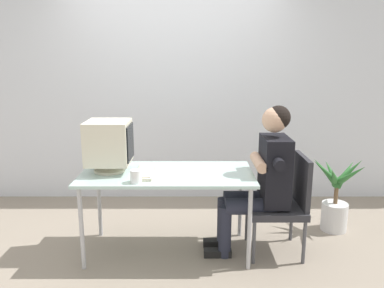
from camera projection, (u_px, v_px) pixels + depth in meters
The scene contains 9 objects.
ground_plane at pixel (168, 250), 3.43m from camera, with size 12.00×12.00×0.00m, color gray.
wall_back at pixel (199, 74), 4.46m from camera, with size 8.00×0.10×3.00m, color silver.
desk at pixel (167, 179), 3.28m from camera, with size 1.47×0.72×0.73m.
crt_monitor at pixel (108, 143), 3.24m from camera, with size 0.37×0.36×0.44m.
keyboard at pixel (145, 171), 3.25m from camera, with size 0.15×0.48×0.03m.
office_chair at pixel (283, 200), 3.31m from camera, with size 0.48×0.48×0.88m.
person_seated at pixel (262, 175), 3.26m from camera, with size 0.71×0.58×1.31m.
potted_plant at pixel (335, 195), 3.76m from camera, with size 0.52×0.59×0.76m.
desk_mug at pixel (135, 176), 2.99m from camera, with size 0.09×0.10×0.10m.
Camera 1 is at (0.21, -3.13, 1.70)m, focal length 35.74 mm.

